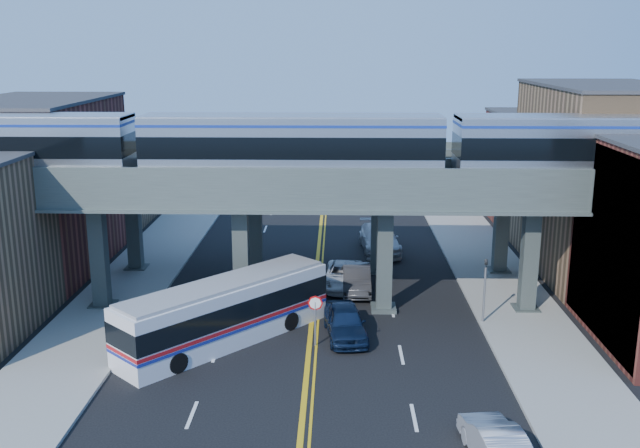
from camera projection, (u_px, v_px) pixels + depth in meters
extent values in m
plane|color=black|center=(307.00, 372.00, 32.66)|extent=(120.00, 120.00, 0.00)
cube|color=gray|center=(122.00, 294.00, 42.61)|extent=(5.00, 70.00, 0.16)
cube|color=gray|center=(508.00, 298.00, 42.06)|extent=(5.00, 70.00, 0.16)
cube|color=brown|center=(39.00, 186.00, 47.27)|extent=(8.00, 14.00, 11.00)
cube|color=olive|center=(103.00, 173.00, 60.23)|extent=(8.00, 10.00, 8.00)
cube|color=olive|center=(601.00, 181.00, 46.26)|extent=(8.00, 14.00, 12.00)
cube|color=brown|center=(543.00, 169.00, 59.22)|extent=(8.00, 10.00, 9.00)
cube|color=teal|center=(605.00, 251.00, 35.02)|extent=(0.10, 9.50, 9.50)
cube|color=#38413E|center=(99.00, 257.00, 39.97)|extent=(0.85, 0.85, 6.00)
cube|color=#38413E|center=(241.00, 258.00, 39.78)|extent=(0.85, 0.85, 6.00)
cube|color=#38413E|center=(384.00, 259.00, 39.58)|extent=(0.85, 0.85, 6.00)
cube|color=#38413E|center=(529.00, 260.00, 39.39)|extent=(0.85, 0.85, 6.00)
cube|color=#46504B|center=(313.00, 194.00, 38.77)|extent=(52.00, 3.60, 1.40)
cube|color=#38413E|center=(134.00, 226.00, 46.75)|extent=(0.85, 0.85, 6.00)
cube|color=#38413E|center=(255.00, 227.00, 46.56)|extent=(0.85, 0.85, 6.00)
cube|color=#38413E|center=(378.00, 228.00, 46.37)|extent=(0.85, 0.85, 6.00)
cube|color=#38413E|center=(501.00, 229.00, 46.18)|extent=(0.85, 0.85, 6.00)
cube|color=#46504B|center=(316.00, 172.00, 45.56)|extent=(52.00, 3.60, 1.40)
cube|color=black|center=(80.00, 178.00, 38.88)|extent=(2.31, 2.31, 0.26)
cube|color=black|center=(199.00, 178.00, 38.72)|extent=(2.31, 2.31, 0.26)
cube|color=black|center=(387.00, 179.00, 38.47)|extent=(2.31, 2.31, 0.26)
cube|color=#B4B8BF|center=(292.00, 145.00, 38.15)|extent=(15.96, 3.05, 3.36)
cube|color=black|center=(292.00, 143.00, 38.12)|extent=(15.98, 3.11, 1.16)
cube|color=black|center=(508.00, 180.00, 38.32)|extent=(2.31, 2.31, 0.26)
cube|color=#B4B8BF|center=(607.00, 146.00, 37.75)|extent=(15.96, 3.05, 3.36)
cube|color=black|center=(608.00, 144.00, 37.71)|extent=(15.98, 3.11, 1.16)
cylinder|color=slate|center=(315.00, 324.00, 35.28)|extent=(0.09, 0.09, 2.30)
cylinder|color=red|center=(315.00, 303.00, 35.01)|extent=(0.76, 0.04, 0.76)
cylinder|color=slate|center=(484.00, 296.00, 37.86)|extent=(0.12, 0.12, 3.20)
imported|color=black|center=(486.00, 259.00, 37.36)|extent=(0.15, 0.18, 0.90)
cube|color=silver|center=(226.00, 313.00, 35.67)|extent=(9.89, 10.37, 3.04)
cube|color=black|center=(226.00, 306.00, 35.57)|extent=(9.96, 10.44, 1.03)
cube|color=#B21419|center=(226.00, 319.00, 35.74)|extent=(9.96, 10.43, 0.18)
cylinder|color=black|center=(163.00, 355.00, 33.30)|extent=(2.61, 2.53, 0.98)
cylinder|color=black|center=(275.00, 315.00, 38.21)|extent=(2.61, 2.53, 0.98)
imported|color=#0E1C36|center=(345.00, 322.00, 36.41)|extent=(2.51, 5.00, 1.64)
imported|color=#343437|center=(357.00, 279.00, 43.20)|extent=(1.67, 4.76, 1.57)
imported|color=silver|center=(344.00, 275.00, 44.06)|extent=(2.71, 5.27, 1.42)
imported|color=#BCBCC1|center=(379.00, 239.00, 51.57)|extent=(3.07, 6.49, 1.83)
imported|color=#A9A8AD|center=(496.00, 444.00, 25.39)|extent=(2.17, 4.73, 1.50)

